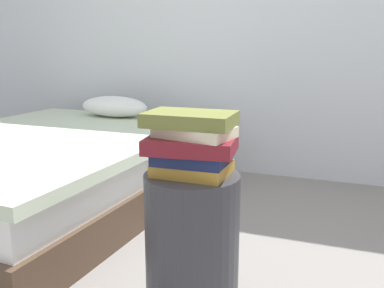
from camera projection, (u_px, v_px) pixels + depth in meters
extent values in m
cube|color=silver|center=(289.00, 4.00, 3.15)|extent=(7.00, 0.08, 2.60)
cube|color=#4C3828|center=(46.00, 190.00, 2.73)|extent=(1.60, 2.07, 0.22)
cube|color=white|center=(44.00, 159.00, 2.69)|extent=(1.53, 1.99, 0.18)
cube|color=beige|center=(42.00, 141.00, 2.66)|extent=(1.62, 2.03, 0.06)
ellipsoid|color=white|center=(114.00, 106.00, 3.35)|extent=(0.57, 0.31, 0.16)
cylinder|color=#333338|center=(192.00, 250.00, 1.55)|extent=(0.34, 0.34, 0.57)
cube|color=#B7842D|center=(193.00, 168.00, 1.49)|extent=(0.25, 0.20, 0.04)
cube|color=#19234C|center=(191.00, 157.00, 1.48)|extent=(0.25, 0.20, 0.04)
cube|color=maroon|center=(192.00, 145.00, 1.45)|extent=(0.32, 0.24, 0.05)
cube|color=beige|center=(195.00, 132.00, 1.45)|extent=(0.28, 0.21, 0.04)
cube|color=olive|center=(190.00, 119.00, 1.45)|extent=(0.30, 0.20, 0.05)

